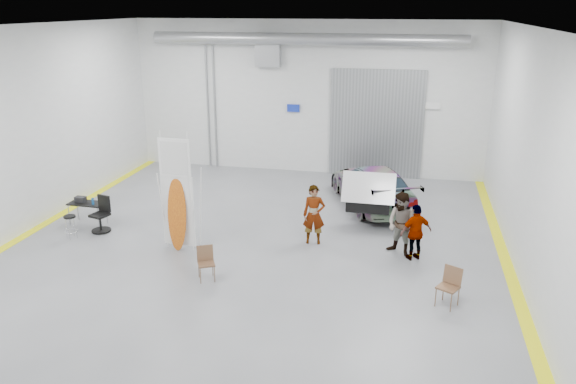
% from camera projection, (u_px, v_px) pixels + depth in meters
% --- Properties ---
extents(ground, '(16.00, 16.00, 0.00)m').
position_uv_depth(ground, '(251.00, 250.00, 15.70)').
color(ground, slate).
rests_on(ground, ground).
extents(room_shell, '(14.02, 16.18, 6.01)m').
position_uv_depth(room_shell, '(277.00, 92.00, 16.41)').
color(room_shell, silver).
rests_on(room_shell, ground).
extents(sedan_car, '(3.63, 5.07, 1.36)m').
position_uv_depth(sedan_car, '(372.00, 186.00, 19.02)').
color(sedan_car, white).
rests_on(sedan_car, ground).
extents(person_a, '(0.68, 0.49, 1.73)m').
position_uv_depth(person_a, '(314.00, 215.00, 15.88)').
color(person_a, brown).
rests_on(person_a, ground).
extents(person_b, '(1.08, 1.02, 1.77)m').
position_uv_depth(person_b, '(402.00, 224.00, 15.15)').
color(person_b, slate).
rests_on(person_b, ground).
extents(person_c, '(0.97, 0.77, 1.55)m').
position_uv_depth(person_c, '(416.00, 232.00, 14.89)').
color(person_c, brown).
rests_on(person_c, ground).
extents(surfboard_display, '(0.95, 0.29, 3.36)m').
position_uv_depth(surfboard_display, '(177.00, 203.00, 15.32)').
color(surfboard_display, white).
rests_on(surfboard_display, ground).
extents(folding_chair_near, '(0.54, 0.58, 0.85)m').
position_uv_depth(folding_chair_near, '(207.00, 270.00, 13.92)').
color(folding_chair_near, brown).
rests_on(folding_chair_near, ground).
extents(folding_chair_far, '(0.58, 0.63, 0.91)m').
position_uv_depth(folding_chair_far, '(447.00, 294.00, 12.69)').
color(folding_chair_far, brown).
rests_on(folding_chair_far, ground).
extents(shop_stool, '(0.36, 0.36, 0.71)m').
position_uv_depth(shop_stool, '(71.00, 227.00, 16.35)').
color(shop_stool, black).
rests_on(shop_stool, ground).
extents(work_table, '(1.12, 0.57, 0.91)m').
position_uv_depth(work_table, '(85.00, 203.00, 17.34)').
color(work_table, gray).
rests_on(work_table, ground).
extents(office_chair, '(0.58, 0.60, 1.08)m').
position_uv_depth(office_chair, '(101.00, 216.00, 16.86)').
color(office_chair, black).
rests_on(office_chair, ground).
extents(trunk_lid, '(1.59, 0.96, 0.04)m').
position_uv_depth(trunk_lid, '(368.00, 184.00, 16.85)').
color(trunk_lid, silver).
rests_on(trunk_lid, sedan_car).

